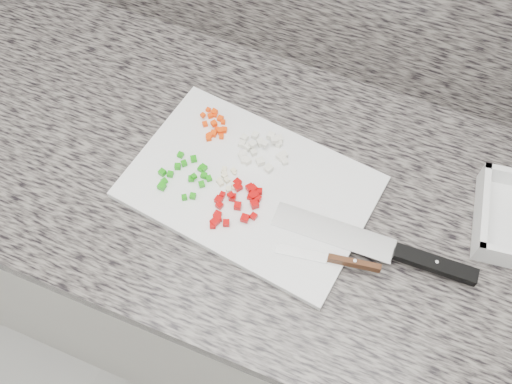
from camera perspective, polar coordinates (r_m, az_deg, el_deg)
cabinet at (r=1.45m, az=2.07°, el=-8.96°), size 3.92×0.62×0.86m
countertop at (r=1.05m, az=2.85°, el=-0.10°), size 3.96×0.64×0.04m
cutting_board at (r=1.02m, az=-0.61°, el=0.51°), size 0.45×0.33×0.01m
carrot_pile at (r=1.08m, az=-4.16°, el=6.68°), size 0.06×0.07×0.02m
onion_pile at (r=1.05m, az=0.57°, el=4.28°), size 0.10×0.08×0.02m
green_pepper_pile at (r=1.03m, az=-7.09°, el=1.71°), size 0.10×0.09×0.02m
red_pepper_pile at (r=0.99m, az=-1.79°, el=-1.04°), size 0.08×0.11×0.02m
garlic_pile at (r=1.02m, az=-2.97°, el=1.30°), size 0.04×0.05×0.01m
chef_knife at (r=0.98m, az=14.15°, el=-5.94°), size 0.35×0.05×0.02m
paring_knife at (r=0.95m, az=8.46°, el=-6.81°), size 0.17×0.04×0.02m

